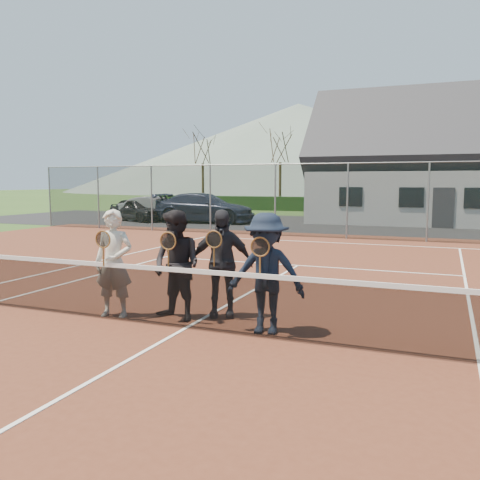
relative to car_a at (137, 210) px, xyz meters
The scene contains 19 objects.
ground 13.09m from the car_a, ahead, with size 220.00×220.00×0.00m, color #2D4C1B.
court_surface 22.42m from the car_a, 54.67° to the right, with size 30.00×30.00×0.02m, color #562819.
tarmac_carpark 9.15m from the car_a, 10.84° to the left, with size 40.00×12.00×0.01m, color black.
hedge_row 18.87m from the car_a, 46.62° to the left, with size 40.00×1.20×1.10m, color black.
hill_west 78.10m from the car_a, 98.92° to the left, with size 110.00×110.00×18.00m, color slate.
car_a is the anchor object (origin of this frame).
car_b 1.10m from the car_a, 19.89° to the left, with size 1.50×4.31×1.42m, color gray.
car_c 4.15m from the car_a, ahead, with size 2.31×5.68×1.65m, color #1A2034.
court_markings 22.42m from the car_a, 54.67° to the right, with size 11.03×23.83×0.01m.
tennis_net 22.41m from the car_a, 54.67° to the right, with size 11.68×0.08×1.10m.
perimeter_fence 13.84m from the car_a, 20.26° to the right, with size 30.07×0.07×3.02m.
clubhouse 18.20m from the car_a, 18.62° to the left, with size 15.60×8.20×7.70m.
tree_a 15.88m from the car_a, 101.67° to the left, with size 3.20×3.20×7.77m.
tree_b 16.08m from the car_a, 74.93° to the left, with size 3.20×3.20×7.77m.
tree_c 21.60m from the car_a, 44.53° to the left, with size 3.20×3.20×7.77m.
player_a 21.43m from the car_a, 57.49° to the right, with size 0.72×0.55×1.80m.
player_b 21.86m from the car_a, 54.81° to the right, with size 1.01×0.86×1.80m.
player_c 21.82m from the car_a, 52.88° to the right, with size 1.14×0.78×1.80m.
player_d 22.91m from the car_a, 51.78° to the right, with size 1.22×0.78×1.80m.
Camera 1 is at (3.65, -6.72, 2.27)m, focal length 38.00 mm.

